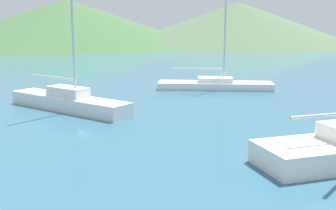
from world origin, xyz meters
The scene contains 4 objects.
sailboat_inner centered at (-0.02, 25.76, 0.36)m, with size 7.79×2.97×8.68m.
sailboat_middle centered at (-6.49, 17.34, 0.50)m, with size 7.59×4.21×9.25m.
hill_west centered at (-33.95, 71.74, 4.14)m, with size 50.56×50.56×8.29m.
hill_central centered at (-2.75, 79.80, 3.90)m, with size 43.74×43.74×7.79m.
Camera 1 is at (3.46, -2.07, 4.56)m, focal length 45.00 mm.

